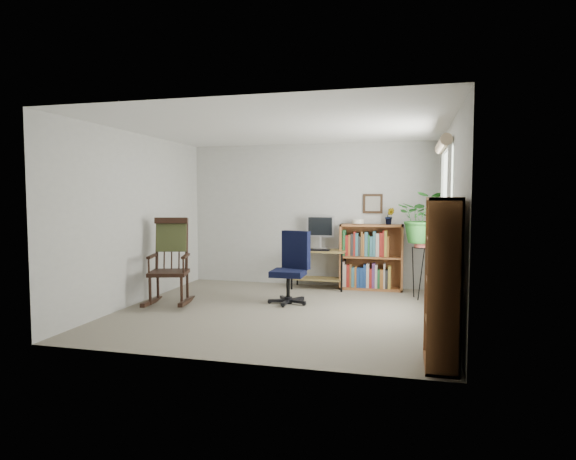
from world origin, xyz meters
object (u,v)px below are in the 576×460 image
(office_chair, at_px, (288,267))
(rocking_chair, at_px, (169,261))
(desk, at_px, (319,269))
(low_bookshelf, at_px, (371,257))
(tall_bookshelf, at_px, (442,282))

(office_chair, xyz_separation_m, rocking_chair, (-1.61, -0.46, 0.10))
(desk, xyz_separation_m, rocking_chair, (-1.82, -1.68, 0.30))
(desk, height_order, office_chair, office_chair)
(low_bookshelf, height_order, tall_bookshelf, tall_bookshelf)
(rocking_chair, xyz_separation_m, low_bookshelf, (2.67, 1.80, -0.08))
(desk, height_order, rocking_chair, rocking_chair)
(office_chair, height_order, rocking_chair, rocking_chair)
(rocking_chair, distance_m, tall_bookshelf, 3.90)
(office_chair, relative_size, low_bookshelf, 0.98)
(office_chair, xyz_separation_m, tall_bookshelf, (1.94, -2.08, 0.24))
(rocking_chair, relative_size, tall_bookshelf, 0.82)
(office_chair, relative_size, rocking_chair, 0.84)
(office_chair, distance_m, rocking_chair, 1.67)
(rocking_chair, bearing_deg, desk, 26.58)
(desk, distance_m, tall_bookshelf, 3.75)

